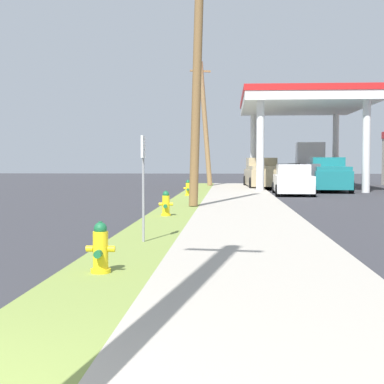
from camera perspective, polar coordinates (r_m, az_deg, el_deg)
fire_hydrant_nearest at (r=8.51m, az=-8.98°, el=-5.69°), size 0.42×0.38×0.74m
fire_hydrant_second at (r=17.18m, az=-2.58°, el=-1.27°), size 0.42×0.38×0.74m
fire_hydrant_third at (r=27.33m, az=-0.39°, el=0.33°), size 0.42×0.37×0.74m
utility_pole_midground at (r=21.31m, az=0.50°, el=11.86°), size 0.69×1.62×9.60m
utility_pole_background at (r=38.72m, az=1.29°, el=6.81°), size 1.52×0.70×8.19m
street_sign_post at (r=11.61m, az=-4.82°, el=2.55°), size 0.05×0.36×2.12m
car_silver_by_near_pump at (r=40.94m, az=8.92°, el=1.57°), size 2.22×4.62×1.57m
car_white_by_far_pump at (r=30.45m, az=9.87°, el=1.08°), size 2.05×4.55×1.57m
truck_tan_at_forecourt at (r=37.66m, az=6.97°, el=1.75°), size 2.40×5.50×1.97m
truck_teal_on_apron at (r=34.52m, az=13.29°, el=1.58°), size 2.40×5.50×1.97m
truck_navy_at_far_bay at (r=45.08m, az=11.42°, el=2.65°), size 2.57×6.53×3.11m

